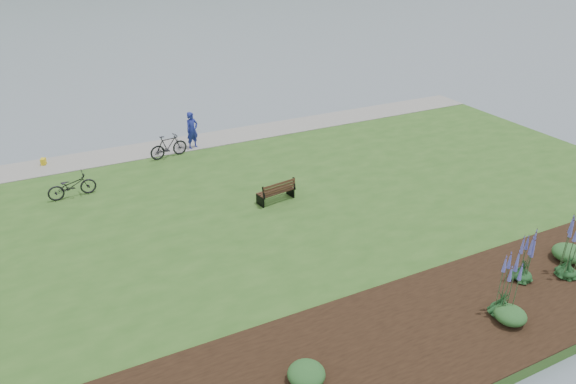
# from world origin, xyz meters

# --- Properties ---
(ground) EXTENTS (600.00, 600.00, 0.00)m
(ground) POSITION_xyz_m (0.00, 0.00, 0.00)
(ground) COLOR slate
(ground) RESTS_ON ground
(lawn) EXTENTS (34.00, 20.00, 0.40)m
(lawn) POSITION_xyz_m (0.00, -2.00, 0.20)
(lawn) COLOR #2C541D
(lawn) RESTS_ON ground
(shoreline_path) EXTENTS (34.00, 2.20, 0.03)m
(shoreline_path) POSITION_xyz_m (0.00, 6.90, 0.42)
(shoreline_path) COLOR gray
(shoreline_path) RESTS_ON lawn
(garden_bed) EXTENTS (24.00, 4.40, 0.04)m
(garden_bed) POSITION_xyz_m (3.00, -9.80, 0.42)
(garden_bed) COLOR black
(garden_bed) RESTS_ON lawn
(park_bench) EXTENTS (1.62, 0.86, 0.95)m
(park_bench) POSITION_xyz_m (0.45, -1.06, 0.87)
(park_bench) COLOR #311E13
(park_bench) RESTS_ON lawn
(person) EXTENTS (0.96, 0.82, 2.22)m
(person) POSITION_xyz_m (-0.84, 6.16, 1.51)
(person) COLOR navy
(person) RESTS_ON lawn
(bicycle_a) EXTENTS (0.87, 1.99, 1.01)m
(bicycle_a) POSITION_xyz_m (-6.94, 3.09, 0.90)
(bicycle_a) COLOR black
(bicycle_a) RESTS_ON lawn
(bicycle_b) EXTENTS (0.87, 1.96, 1.14)m
(bicycle_b) POSITION_xyz_m (-2.26, 5.52, 0.97)
(bicycle_b) COLOR black
(bicycle_b) RESTS_ON lawn
(pannier) EXTENTS (0.28, 0.35, 0.33)m
(pannier) POSITION_xyz_m (-7.83, 7.20, 0.57)
(pannier) COLOR gold
(pannier) RESTS_ON lawn
(echium_0) EXTENTS (0.62, 0.62, 2.34)m
(echium_0) POSITION_xyz_m (3.17, -10.22, 1.45)
(echium_0) COLOR #14381B
(echium_0) RESTS_ON garden_bed
(echium_1) EXTENTS (0.62, 0.62, 1.92)m
(echium_1) POSITION_xyz_m (5.02, -9.31, 1.25)
(echium_1) COLOR #14381B
(echium_1) RESTS_ON garden_bed
(echium_2) EXTENTS (0.62, 0.62, 2.22)m
(echium_2) POSITION_xyz_m (6.43, -9.81, 1.39)
(echium_2) COLOR #14381B
(echium_2) RESTS_ON garden_bed
(shrub_0) EXTENTS (0.93, 0.93, 0.46)m
(shrub_0) POSITION_xyz_m (-2.98, -9.94, 0.67)
(shrub_0) COLOR #1E4C21
(shrub_0) RESTS_ON garden_bed
(shrub_1) EXTENTS (0.88, 0.88, 0.44)m
(shrub_1) POSITION_xyz_m (3.13, -10.57, 0.66)
(shrub_1) COLOR #1E4C21
(shrub_1) RESTS_ON garden_bed
(shrub_2) EXTENTS (1.05, 1.05, 0.52)m
(shrub_2) POSITION_xyz_m (7.28, -9.23, 0.70)
(shrub_2) COLOR #1E4C21
(shrub_2) RESTS_ON garden_bed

